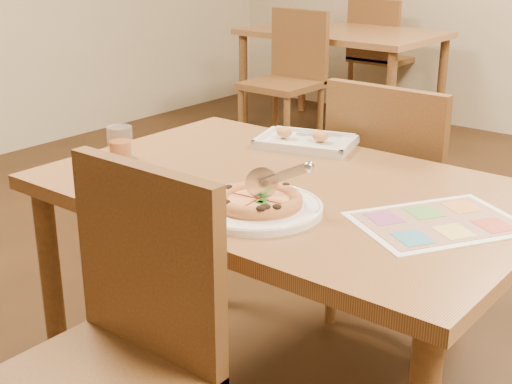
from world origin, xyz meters
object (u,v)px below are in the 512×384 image
Objects in this scene: appetizer_tray at (305,142)px; menu at (438,222)px; bg_chair_near at (291,64)px; bg_table at (342,43)px; plate at (256,208)px; bg_chair_far at (378,44)px; chair_near at (119,326)px; chair_far at (394,181)px; glass_tumbler at (120,144)px; pizza_cutter at (277,178)px; dining_table at (288,214)px; pizza at (258,200)px.

menu is (0.60, -0.33, -0.01)m from appetizer_tray.
bg_chair_near is at bearing 132.67° from menu.
bg_table is 4.04× the size of plate.
bg_chair_far is at bearing 90.00° from bg_table.
chair_near reaches higher than menu.
chair_far reaches higher than glass_tumbler.
chair_far is 3.75× the size of pizza_cutter.
glass_tumbler is (-0.53, -0.72, 0.19)m from chair_far.
bg_chair_near is (-1.60, 2.20, -0.07)m from dining_table.
bg_table is at bearing 90.00° from bg_chair_near.
plate is (0.06, 0.39, 0.16)m from chair_near.
plate is 0.09m from pizza_cutter.
appetizer_tray is 3.59× the size of glass_tumbler.
bg_table is (-1.60, 3.40, 0.07)m from chair_near.
bg_table is 3.43m from pizza_cutter.
pizza is (0.06, 0.40, 0.18)m from chair_near.
chair_near reaches higher than appetizer_tray.
pizza_cutter reaches higher than bg_table.
dining_table is 2.77× the size of bg_chair_far.
bg_chair_near reaches higher than pizza.
chair_near is 0.75m from menu.
dining_table is 0.24m from plate.
chair_near is at bearing -64.81° from bg_table.
plate is (0.06, -0.21, 0.09)m from dining_table.
chair_far and bg_chair_far have the same top height.
plate is (1.66, -3.51, 0.16)m from bg_chair_far.
bg_chair_far reaches higher than dining_table.
glass_tumbler is (1.07, -2.32, 0.19)m from bg_chair_near.
appetizer_tray reaches higher than menu.
appetizer_tray is at bearing 79.33° from pizza_cutter.
pizza is (1.66, -3.51, 0.18)m from bg_chair_far.
bg_chair_far reaches higher than plate.
appetizer_tray is (-0.17, 0.32, 0.10)m from dining_table.
bg_chair_far reaches higher than glass_tumbler.
glass_tumbler is at bearing -167.32° from dining_table.
plate reaches higher than bg_table.
chair_far and bg_chair_near have the same top height.
appetizer_tray reaches higher than pizza.
bg_chair_near is at bearing 119.74° from chair_near.
glass_tumbler is (-0.53, -0.12, 0.13)m from dining_table.
plate is 0.02m from pizza.
appetizer_tray reaches higher than dining_table.
bg_chair_near reaches higher than dining_table.
menu is (0.37, 0.21, -0.01)m from plate.
chair_far is at bearing 120.65° from bg_chair_far.
chair_near is (0.00, -0.60, -0.07)m from dining_table.
chair_near is at bearing -98.12° from plate.
menu is at bearing 125.38° from chair_far.
chair_near and bg_chair_near have the same top height.
plate is at bearing 93.96° from chair_far.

